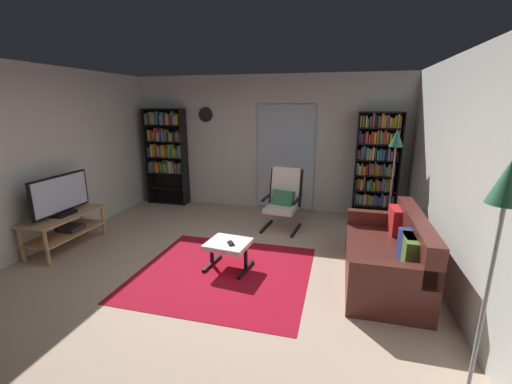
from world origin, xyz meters
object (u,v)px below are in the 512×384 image
object	(u,v)px
bookshelf_near_tv	(166,149)
floor_lamp_by_sofa	(501,221)
tv_remote	(231,243)
cell_phone	(231,244)
television	(61,196)
bookshelf_near_sofa	(377,164)
lounge_armchair	(283,197)
wall_clock	(206,115)
tv_stand	(66,226)
ottoman	(228,247)
leather_sofa	(389,256)
floor_lamp_by_shelf	(395,149)

from	to	relation	value
bookshelf_near_tv	floor_lamp_by_sofa	distance (m)	6.11
tv_remote	cell_phone	xyz separation A→B (m)	(0.00, -0.00, -0.00)
television	bookshelf_near_tv	world-z (taller)	bookshelf_near_tv
bookshelf_near_sofa	cell_phone	world-z (taller)	bookshelf_near_sofa
lounge_armchair	wall_clock	size ratio (longest dim) A/B	3.53
tv_stand	bookshelf_near_sofa	distance (m)	5.12
ottoman	cell_phone	size ratio (longest dim) A/B	4.06
tv_stand	leather_sofa	size ratio (longest dim) A/B	0.67
bookshelf_near_tv	television	bearing A→B (deg)	-96.65
bookshelf_near_tv	ottoman	world-z (taller)	bookshelf_near_tv
tv_remote	cell_phone	distance (m)	0.01
cell_phone	wall_clock	bearing A→B (deg)	84.61
bookshelf_near_tv	bookshelf_near_sofa	bearing A→B (deg)	-0.51
wall_clock	bookshelf_near_tv	bearing A→B (deg)	-171.91
ottoman	wall_clock	world-z (taller)	wall_clock
television	ottoman	bearing A→B (deg)	-0.15
television	cell_phone	bearing A→B (deg)	-1.41
tv_stand	floor_lamp_by_shelf	world-z (taller)	floor_lamp_by_shelf
tv_stand	tv_remote	world-z (taller)	tv_stand
tv_stand	ottoman	size ratio (longest dim) A/B	2.08
bookshelf_near_tv	wall_clock	xyz separation A→B (m)	(0.86, 0.12, 0.70)
tv_stand	tv_remote	xyz separation A→B (m)	(2.56, -0.07, 0.04)
television	wall_clock	xyz separation A→B (m)	(1.15, 2.62, 1.06)
cell_phone	floor_lamp_by_shelf	world-z (taller)	floor_lamp_by_shelf
floor_lamp_by_sofa	floor_lamp_by_shelf	distance (m)	3.48
ottoman	floor_lamp_by_sofa	size ratio (longest dim) A/B	0.32
lounge_armchair	ottoman	bearing A→B (deg)	-104.59
ottoman	wall_clock	xyz separation A→B (m)	(-1.35, 2.62, 1.55)
ottoman	floor_lamp_by_sofa	bearing A→B (deg)	-38.75
leather_sofa	ottoman	xyz separation A→B (m)	(-1.94, -0.19, -0.01)
leather_sofa	cell_phone	size ratio (longest dim) A/B	12.57
tv_remote	bookshelf_near_sofa	bearing A→B (deg)	31.51
cell_phone	wall_clock	world-z (taller)	wall_clock
tv_remote	floor_lamp_by_sofa	world-z (taller)	floor_lamp_by_sofa
tv_stand	floor_lamp_by_sofa	xyz separation A→B (m)	(4.68, -1.77, 1.12)
floor_lamp_by_shelf	bookshelf_near_tv	bearing A→B (deg)	169.98
leather_sofa	floor_lamp_by_sofa	bearing A→B (deg)	-83.20
cell_phone	bookshelf_near_tv	bearing A→B (deg)	98.49
bookshelf_near_tv	lounge_armchair	xyz separation A→B (m)	(2.64, -0.88, -0.61)
bookshelf_near_tv	floor_lamp_by_shelf	distance (m)	4.40
floor_lamp_by_shelf	cell_phone	bearing A→B (deg)	-138.95
floor_lamp_by_sofa	wall_clock	world-z (taller)	wall_clock
lounge_armchair	ottoman	world-z (taller)	lounge_armchair
bookshelf_near_sofa	tv_remote	xyz separation A→B (m)	(-1.89, -2.52, -0.65)
leather_sofa	wall_clock	distance (m)	4.38
bookshelf_near_tv	tv_remote	world-z (taller)	bookshelf_near_tv
floor_lamp_by_shelf	wall_clock	xyz separation A→B (m)	(-3.47, 0.89, 0.46)
leather_sofa	floor_lamp_by_sofa	xyz separation A→B (m)	(0.23, -1.93, 1.14)
wall_clock	television	bearing A→B (deg)	-113.78
lounge_armchair	floor_lamp_by_shelf	distance (m)	1.90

